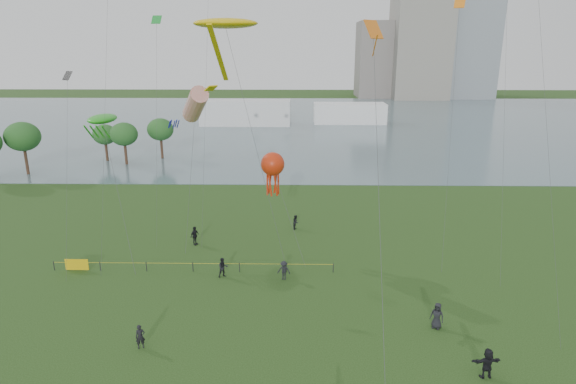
{
  "coord_description": "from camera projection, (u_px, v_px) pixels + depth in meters",
  "views": [
    {
      "loc": [
        0.62,
        -24.57,
        18.38
      ],
      "look_at": [
        0.0,
        10.0,
        8.0
      ],
      "focal_mm": 30.0,
      "sensor_mm": 36.0,
      "label": 1
    }
  ],
  "objects": [
    {
      "name": "trees",
      "position": [
        72.0,
        136.0,
        74.63
      ],
      "size": [
        25.66,
        19.6,
        7.93
      ],
      "color": "#3C271B",
      "rests_on": "ground_plane"
    },
    {
      "name": "spectator_a",
      "position": [
        223.0,
        268.0,
        39.98
      ],
      "size": [
        1.02,
        0.92,
        1.71
      ],
      "primitive_type": "imported",
      "rotation": [
        0.0,
        0.0,
        0.4
      ],
      "color": "black",
      "rests_on": "ground_plane"
    },
    {
      "name": "building_mid",
      "position": [
        420.0,
        46.0,
        177.71
      ],
      "size": [
        20.0,
        20.0,
        38.0
      ],
      "primitive_type": "cube",
      "color": "gray",
      "rests_on": "ground_plane"
    },
    {
      "name": "kite_creature",
      "position": [
        102.0,
        119.0,
        46.57
      ],
      "size": [
        6.53,
        11.91,
        12.22
      ],
      "rotation": [
        0.0,
        0.0,
        -0.11
      ],
      "color": "#3F3F42"
    },
    {
      "name": "ground_plane",
      "position": [
        285.0,
        367.0,
        28.83
      ],
      "size": [
        400.0,
        400.0,
        0.0
      ],
      "primitive_type": "plane",
      "color": "#193410"
    },
    {
      "name": "fence",
      "position": [
        122.0,
        265.0,
        41.17
      ],
      "size": [
        24.07,
        0.07,
        1.05
      ],
      "color": "black",
      "rests_on": "ground_plane"
    },
    {
      "name": "spectator_d",
      "position": [
        437.0,
        316.0,
        32.65
      ],
      "size": [
        1.09,
        0.99,
        1.86
      ],
      "primitive_type": "imported",
      "rotation": [
        0.0,
        0.0,
        -0.58
      ],
      "color": "black",
      "rests_on": "ground_plane"
    },
    {
      "name": "kite_octopus",
      "position": [
        273.0,
        165.0,
        43.53
      ],
      "size": [
        4.08,
        4.98,
        9.38
      ],
      "rotation": [
        0.0,
        0.0,
        0.36
      ],
      "color": "#3F3F42"
    },
    {
      "name": "kite_windsock",
      "position": [
        195.0,
        105.0,
        43.97
      ],
      "size": [
        4.18,
        5.66,
        15.25
      ],
      "rotation": [
        0.0,
        0.0,
        -0.12
      ],
      "color": "#3F3F42"
    },
    {
      "name": "spectator_f",
      "position": [
        140.0,
        337.0,
        30.5
      ],
      "size": [
        0.69,
        0.58,
        1.61
      ],
      "primitive_type": "imported",
      "rotation": [
        0.0,
        0.0,
        0.39
      ],
      "color": "black",
      "rests_on": "ground_plane"
    },
    {
      "name": "pavilion_right",
      "position": [
        349.0,
        113.0,
        121.71
      ],
      "size": [
        18.0,
        7.0,
        5.0
      ],
      "primitive_type": "cube",
      "color": "white",
      "rests_on": "ground_plane"
    },
    {
      "name": "building_low",
      "position": [
        378.0,
        60.0,
        185.13
      ],
      "size": [
        16.0,
        18.0,
        28.0
      ],
      "primitive_type": "cube",
      "color": "slate",
      "rests_on": "ground_plane"
    },
    {
      "name": "pavilion_left",
      "position": [
        246.0,
        113.0,
        119.14
      ],
      "size": [
        22.0,
        8.0,
        6.0
      ],
      "primitive_type": "cube",
      "color": "silver",
      "rests_on": "ground_plane"
    },
    {
      "name": "kite_stingray",
      "position": [
        225.0,
        24.0,
        38.63
      ],
      "size": [
        7.58,
        10.12,
        20.69
      ],
      "rotation": [
        0.0,
        0.0,
        -0.1
      ],
      "color": "#3F3F42"
    },
    {
      "name": "spectator_g",
      "position": [
        296.0,
        222.0,
        50.66
      ],
      "size": [
        0.72,
        0.85,
        1.55
      ],
      "primitive_type": "imported",
      "rotation": [
        0.0,
        0.0,
        1.37
      ],
      "color": "black",
      "rests_on": "ground_plane"
    },
    {
      "name": "spectator_b",
      "position": [
        284.0,
        270.0,
        39.56
      ],
      "size": [
        1.13,
        0.75,
        1.64
      ],
      "primitive_type": "imported",
      "rotation": [
        0.0,
        0.0,
        -0.14
      ],
      "color": "black",
      "rests_on": "ground_plane"
    },
    {
      "name": "spectator_e",
      "position": [
        487.0,
        363.0,
        27.73
      ],
      "size": [
        1.78,
        0.74,
        1.86
      ],
      "primitive_type": "imported",
      "rotation": [
        0.0,
        0.0,
        3.25
      ],
      "color": "black",
      "rests_on": "ground_plane"
    },
    {
      "name": "kite_delta",
      "position": [
        374.0,
        50.0,
        30.39
      ],
      "size": [
        1.45,
        13.93,
        20.12
      ],
      "rotation": [
        0.0,
        0.0,
        0.18
      ],
      "color": "#3F3F42"
    },
    {
      "name": "spectator_c",
      "position": [
        195.0,
        236.0,
        46.56
      ],
      "size": [
        0.93,
        1.17,
        1.86
      ],
      "primitive_type": "imported",
      "rotation": [
        0.0,
        0.0,
        1.06
      ],
      "color": "black",
      "rests_on": "ground_plane"
    },
    {
      "name": "lake",
      "position": [
        294.0,
        122.0,
        124.58
      ],
      "size": [
        400.0,
        120.0,
        0.08
      ],
      "primitive_type": "cube",
      "color": "slate",
      "rests_on": "ground_plane"
    }
  ]
}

